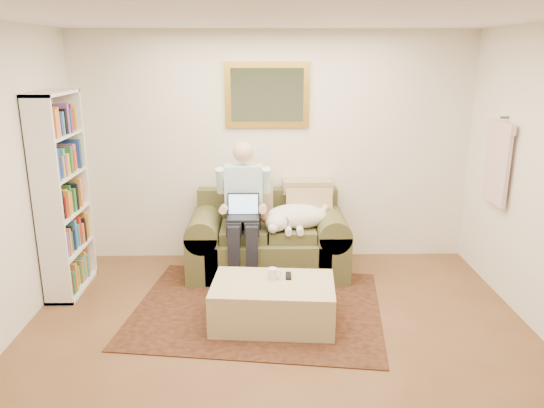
{
  "coord_description": "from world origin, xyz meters",
  "views": [
    {
      "loc": [
        -0.13,
        -3.48,
        2.35
      ],
      "look_at": [
        -0.03,
        1.41,
        0.95
      ],
      "focal_mm": 35.0,
      "sensor_mm": 36.0,
      "label": 1
    }
  ],
  "objects_px": {
    "seated_man": "(244,213)",
    "bookshelf": "(62,195)",
    "coffee_mug": "(272,274)",
    "sleeping_dog": "(297,216)",
    "laptop": "(243,211)",
    "ottoman": "(273,303)",
    "sofa": "(268,245)"
  },
  "relations": [
    {
      "from": "seated_man",
      "to": "bookshelf",
      "type": "height_order",
      "value": "bookshelf"
    },
    {
      "from": "seated_man",
      "to": "coffee_mug",
      "type": "distance_m",
      "value": 1.04
    },
    {
      "from": "sleeping_dog",
      "to": "bookshelf",
      "type": "relative_size",
      "value": 0.35
    },
    {
      "from": "sleeping_dog",
      "to": "bookshelf",
      "type": "height_order",
      "value": "bookshelf"
    },
    {
      "from": "bookshelf",
      "to": "coffee_mug",
      "type": "bearing_deg",
      "value": -18.41
    },
    {
      "from": "bookshelf",
      "to": "sleeping_dog",
      "type": "bearing_deg",
      "value": 8.33
    },
    {
      "from": "seated_man",
      "to": "bookshelf",
      "type": "bearing_deg",
      "value": -171.28
    },
    {
      "from": "laptop",
      "to": "ottoman",
      "type": "relative_size",
      "value": 0.31
    },
    {
      "from": "seated_man",
      "to": "sleeping_dog",
      "type": "xyz_separation_m",
      "value": [
        0.57,
        0.07,
        -0.07
      ]
    },
    {
      "from": "laptop",
      "to": "bookshelf",
      "type": "height_order",
      "value": "bookshelf"
    },
    {
      "from": "ottoman",
      "to": "laptop",
      "type": "bearing_deg",
      "value": 106.54
    },
    {
      "from": "laptop",
      "to": "coffee_mug",
      "type": "bearing_deg",
      "value": -72.18
    },
    {
      "from": "laptop",
      "to": "sleeping_dog",
      "type": "relative_size",
      "value": 0.47
    },
    {
      "from": "ottoman",
      "to": "bookshelf",
      "type": "relative_size",
      "value": 0.54
    },
    {
      "from": "sofa",
      "to": "sleeping_dog",
      "type": "bearing_deg",
      "value": -15.74
    },
    {
      "from": "sofa",
      "to": "bookshelf",
      "type": "relative_size",
      "value": 0.86
    },
    {
      "from": "sofa",
      "to": "coffee_mug",
      "type": "bearing_deg",
      "value": -88.57
    },
    {
      "from": "sofa",
      "to": "seated_man",
      "type": "height_order",
      "value": "seated_man"
    },
    {
      "from": "ottoman",
      "to": "seated_man",
      "type": "bearing_deg",
      "value": 105.53
    },
    {
      "from": "ottoman",
      "to": "bookshelf",
      "type": "bearing_deg",
      "value": 159.45
    },
    {
      "from": "ottoman",
      "to": "sofa",
      "type": "bearing_deg",
      "value": 91.53
    },
    {
      "from": "ottoman",
      "to": "sleeping_dog",
      "type": "bearing_deg",
      "value": 76.06
    },
    {
      "from": "laptop",
      "to": "bookshelf",
      "type": "xyz_separation_m",
      "value": [
        -1.77,
        -0.21,
        0.24
      ]
    },
    {
      "from": "coffee_mug",
      "to": "bookshelf",
      "type": "bearing_deg",
      "value": 161.59
    },
    {
      "from": "sofa",
      "to": "coffee_mug",
      "type": "relative_size",
      "value": 17.24
    },
    {
      "from": "bookshelf",
      "to": "laptop",
      "type": "bearing_deg",
      "value": 6.6
    },
    {
      "from": "ottoman",
      "to": "coffee_mug",
      "type": "height_order",
      "value": "coffee_mug"
    },
    {
      "from": "coffee_mug",
      "to": "seated_man",
      "type": "bearing_deg",
      "value": 106.65
    },
    {
      "from": "bookshelf",
      "to": "sofa",
      "type": "bearing_deg",
      "value": 11.95
    },
    {
      "from": "coffee_mug",
      "to": "bookshelf",
      "type": "xyz_separation_m",
      "value": [
        -2.06,
        0.69,
        0.56
      ]
    },
    {
      "from": "sofa",
      "to": "ottoman",
      "type": "bearing_deg",
      "value": -88.47
    },
    {
      "from": "sleeping_dog",
      "to": "seated_man",
      "type": "bearing_deg",
      "value": -172.87
    }
  ]
}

